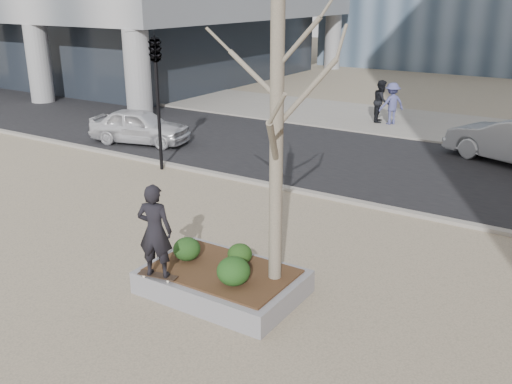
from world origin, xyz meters
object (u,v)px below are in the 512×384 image
Objects in this scene: skateboarder at (155,231)px; planter at (223,282)px; skateboard at (158,277)px; police_car at (140,126)px.

planter is at bearing -153.97° from skateboarder.
skateboarder is (-0.88, -0.88, 1.20)m from planter.
skateboard is at bearing -134.88° from planter.
skateboard reaches higher than planter.
skateboarder is 0.46× the size of police_car.
planter is 0.77× the size of police_car.
police_car is (-8.59, 8.64, -0.74)m from skateboarder.
skateboard is 0.20× the size of police_car.
skateboard is 0.94m from skateboarder.
planter is 3.85× the size of skateboard.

